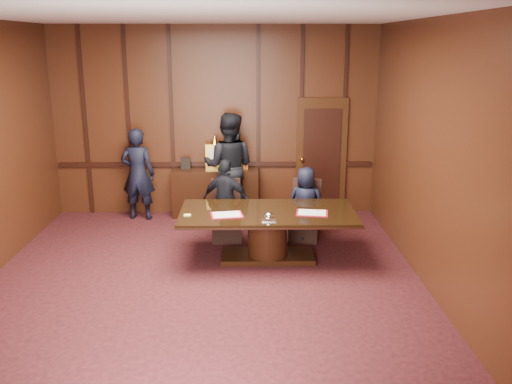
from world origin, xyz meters
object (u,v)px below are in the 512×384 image
at_px(sideboard, 216,191).
at_px(conference_table, 268,227).
at_px(witness_right, 229,167).
at_px(witness_left, 138,174).
at_px(signatory_right, 306,204).
at_px(signatory_left, 226,201).

distance_m(sideboard, conference_table, 2.35).
xyz_separation_m(sideboard, witness_right, (0.26, -0.16, 0.50)).
relative_size(conference_table, witness_left, 1.54).
height_order(conference_table, witness_left, witness_left).
relative_size(conference_table, signatory_right, 2.10).
bearing_deg(signatory_right, conference_table, 67.62).
bearing_deg(signatory_right, witness_left, -5.50).
xyz_separation_m(signatory_left, witness_right, (0.01, 1.21, 0.30)).
height_order(sideboard, signatory_right, sideboard).
xyz_separation_m(sideboard, signatory_right, (1.55, -1.37, 0.14)).
relative_size(conference_table, signatory_left, 1.91).
bearing_deg(signatory_left, conference_table, 145.75).
distance_m(conference_table, witness_right, 2.16).
bearing_deg(signatory_right, signatory_left, 16.72).
relative_size(signatory_left, witness_right, 0.70).
height_order(signatory_right, witness_left, witness_left).
xyz_separation_m(conference_table, witness_right, (-0.64, 2.01, 0.48)).
relative_size(sideboard, conference_table, 0.61).
bearing_deg(witness_left, sideboard, -167.06).
relative_size(witness_left, witness_right, 0.86).
relative_size(sideboard, signatory_right, 1.28).
relative_size(sideboard, witness_right, 0.81).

